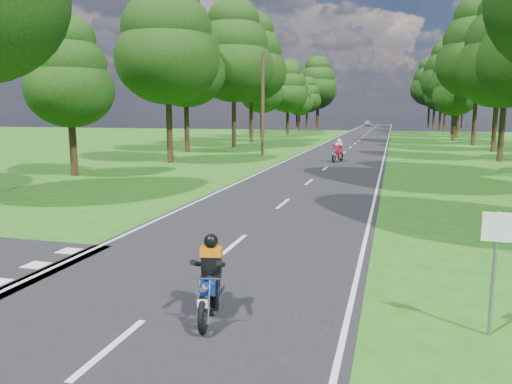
% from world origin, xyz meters
% --- Properties ---
extents(ground, '(160.00, 160.00, 0.00)m').
position_xyz_m(ground, '(0.00, 0.00, 0.00)').
color(ground, '#205914').
rests_on(ground, ground).
extents(main_road, '(7.00, 140.00, 0.02)m').
position_xyz_m(main_road, '(0.00, 50.00, 0.01)').
color(main_road, black).
rests_on(main_road, ground).
extents(road_markings, '(7.40, 140.00, 0.01)m').
position_xyz_m(road_markings, '(-0.14, 48.13, 0.02)').
color(road_markings, silver).
rests_on(road_markings, main_road).
extents(treeline, '(40.00, 115.35, 14.78)m').
position_xyz_m(treeline, '(1.43, 60.06, 8.25)').
color(treeline, black).
rests_on(treeline, ground).
extents(telegraph_pole, '(1.20, 0.26, 8.00)m').
position_xyz_m(telegraph_pole, '(-6.00, 28.00, 4.07)').
color(telegraph_pole, '#382616').
rests_on(telegraph_pole, ground).
extents(road_sign, '(0.45, 0.07, 2.00)m').
position_xyz_m(road_sign, '(5.50, -2.01, 1.34)').
color(road_sign, slate).
rests_on(road_sign, ground).
extents(rider_near_blue, '(0.88, 1.75, 1.39)m').
position_xyz_m(rider_near_blue, '(1.01, -2.48, 0.72)').
color(rider_near_blue, '#0D3199').
rests_on(rider_near_blue, main_road).
extents(rider_far_red, '(1.02, 1.97, 1.57)m').
position_xyz_m(rider_far_red, '(0.29, 24.21, 0.80)').
color(rider_far_red, '#B70E28').
rests_on(rider_far_red, main_road).
extents(distant_car, '(1.73, 3.86, 1.29)m').
position_xyz_m(distant_car, '(-1.84, 104.91, 0.66)').
color(distant_car, silver).
rests_on(distant_car, main_road).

